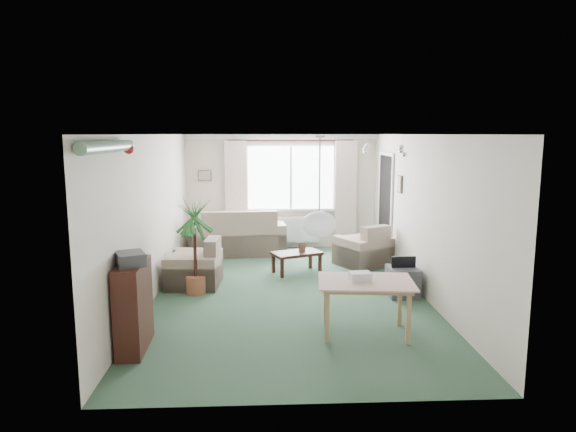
{
  "coord_description": "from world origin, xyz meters",
  "views": [
    {
      "loc": [
        -0.38,
        -7.53,
        2.41
      ],
      "look_at": [
        0.0,
        0.3,
        1.15
      ],
      "focal_mm": 32.0,
      "sensor_mm": 36.0,
      "label": 1
    }
  ],
  "objects_px": {
    "armchair_left": "(194,262)",
    "bookshelf": "(134,306)",
    "pet_bed": "(393,285)",
    "houseplant": "(195,246)",
    "armchair_corner": "(364,244)",
    "coffee_table": "(297,262)",
    "tv_cube": "(403,282)",
    "dining_table": "(365,308)",
    "sofa": "(239,231)"
  },
  "relations": [
    {
      "from": "armchair_left",
      "to": "bookshelf",
      "type": "relative_size",
      "value": 0.86
    },
    {
      "from": "pet_bed",
      "to": "houseplant",
      "type": "bearing_deg",
      "value": -178.09
    },
    {
      "from": "armchair_corner",
      "to": "pet_bed",
      "type": "bearing_deg",
      "value": 68.34
    },
    {
      "from": "coffee_table",
      "to": "bookshelf",
      "type": "xyz_separation_m",
      "value": [
        -2.03,
        -3.12,
        0.31
      ]
    },
    {
      "from": "tv_cube",
      "to": "armchair_corner",
      "type": "bearing_deg",
      "value": 96.61
    },
    {
      "from": "dining_table",
      "to": "tv_cube",
      "type": "bearing_deg",
      "value": 59.35
    },
    {
      "from": "bookshelf",
      "to": "pet_bed",
      "type": "distance_m",
      "value": 4.1
    },
    {
      "from": "armchair_corner",
      "to": "pet_bed",
      "type": "relative_size",
      "value": 1.48
    },
    {
      "from": "sofa",
      "to": "armchair_left",
      "type": "distance_m",
      "value": 2.33
    },
    {
      "from": "armchair_left",
      "to": "pet_bed",
      "type": "height_order",
      "value": "armchair_left"
    },
    {
      "from": "sofa",
      "to": "bookshelf",
      "type": "height_order",
      "value": "bookshelf"
    },
    {
      "from": "coffee_table",
      "to": "tv_cube",
      "type": "bearing_deg",
      "value": -42.13
    },
    {
      "from": "armchair_left",
      "to": "dining_table",
      "type": "xyz_separation_m",
      "value": [
        2.34,
        -2.14,
        -0.06
      ]
    },
    {
      "from": "armchair_corner",
      "to": "armchair_left",
      "type": "xyz_separation_m",
      "value": [
        -2.98,
        -1.15,
        -0.01
      ]
    },
    {
      "from": "sofa",
      "to": "armchair_left",
      "type": "bearing_deg",
      "value": 69.83
    },
    {
      "from": "coffee_table",
      "to": "armchair_left",
      "type": "bearing_deg",
      "value": -158.43
    },
    {
      "from": "sofa",
      "to": "bookshelf",
      "type": "distance_m",
      "value": 4.79
    },
    {
      "from": "sofa",
      "to": "tv_cube",
      "type": "distance_m",
      "value": 3.92
    },
    {
      "from": "bookshelf",
      "to": "tv_cube",
      "type": "relative_size",
      "value": 2.07
    },
    {
      "from": "dining_table",
      "to": "tv_cube",
      "type": "distance_m",
      "value": 1.68
    },
    {
      "from": "coffee_table",
      "to": "pet_bed",
      "type": "height_order",
      "value": "coffee_table"
    },
    {
      "from": "sofa",
      "to": "armchair_corner",
      "type": "relative_size",
      "value": 2.1
    },
    {
      "from": "sofa",
      "to": "bookshelf",
      "type": "bearing_deg",
      "value": 73.73
    },
    {
      "from": "armchair_corner",
      "to": "tv_cube",
      "type": "xyz_separation_m",
      "value": [
        0.22,
        -1.84,
        -0.17
      ]
    },
    {
      "from": "sofa",
      "to": "dining_table",
      "type": "height_order",
      "value": "sofa"
    },
    {
      "from": "tv_cube",
      "to": "pet_bed",
      "type": "xyz_separation_m",
      "value": [
        -0.05,
        0.36,
        -0.16
      ]
    },
    {
      "from": "sofa",
      "to": "dining_table",
      "type": "relative_size",
      "value": 1.78
    },
    {
      "from": "coffee_table",
      "to": "tv_cube",
      "type": "relative_size",
      "value": 1.73
    },
    {
      "from": "armchair_corner",
      "to": "bookshelf",
      "type": "height_order",
      "value": "bookshelf"
    },
    {
      "from": "armchair_left",
      "to": "dining_table",
      "type": "distance_m",
      "value": 3.17
    },
    {
      "from": "sofa",
      "to": "armchair_left",
      "type": "height_order",
      "value": "sofa"
    },
    {
      "from": "armchair_corner",
      "to": "coffee_table",
      "type": "xyz_separation_m",
      "value": [
        -1.28,
        -0.48,
        -0.2
      ]
    },
    {
      "from": "tv_cube",
      "to": "pet_bed",
      "type": "bearing_deg",
      "value": 97.57
    },
    {
      "from": "dining_table",
      "to": "bookshelf",
      "type": "bearing_deg",
      "value": -173.37
    },
    {
      "from": "armchair_corner",
      "to": "bookshelf",
      "type": "xyz_separation_m",
      "value": [
        -3.32,
        -3.6,
        0.11
      ]
    },
    {
      "from": "tv_cube",
      "to": "armchair_left",
      "type": "bearing_deg",
      "value": 167.41
    },
    {
      "from": "tv_cube",
      "to": "houseplant",
      "type": "bearing_deg",
      "value": 174.93
    },
    {
      "from": "sofa",
      "to": "houseplant",
      "type": "bearing_deg",
      "value": 73.98
    },
    {
      "from": "sofa",
      "to": "dining_table",
      "type": "xyz_separation_m",
      "value": [
        1.72,
        -4.38,
        -0.14
      ]
    },
    {
      "from": "armchair_left",
      "to": "armchair_corner",
      "type": "bearing_deg",
      "value": 115.01
    },
    {
      "from": "coffee_table",
      "to": "bookshelf",
      "type": "distance_m",
      "value": 3.74
    },
    {
      "from": "armchair_corner",
      "to": "tv_cube",
      "type": "bearing_deg",
      "value": 68.57
    },
    {
      "from": "armchair_left",
      "to": "coffee_table",
      "type": "distance_m",
      "value": 1.83
    },
    {
      "from": "houseplant",
      "to": "pet_bed",
      "type": "xyz_separation_m",
      "value": [
        3.07,
        0.1,
        -0.68
      ]
    },
    {
      "from": "bookshelf",
      "to": "armchair_left",
      "type": "bearing_deg",
      "value": 80.56
    },
    {
      "from": "houseplant",
      "to": "dining_table",
      "type": "relative_size",
      "value": 1.42
    },
    {
      "from": "dining_table",
      "to": "pet_bed",
      "type": "distance_m",
      "value": 1.99
    },
    {
      "from": "armchair_left",
      "to": "houseplant",
      "type": "distance_m",
      "value": 0.57
    },
    {
      "from": "tv_cube",
      "to": "sofa",
      "type": "bearing_deg",
      "value": 130.94
    },
    {
      "from": "houseplant",
      "to": "bookshelf",
      "type": "bearing_deg",
      "value": -101.91
    }
  ]
}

